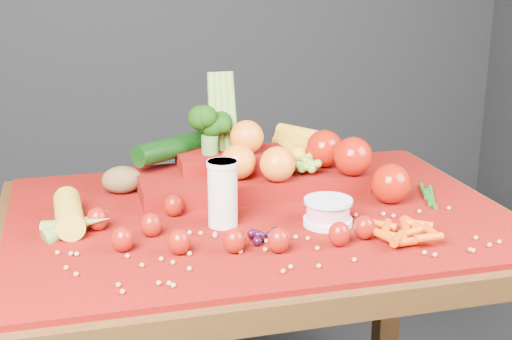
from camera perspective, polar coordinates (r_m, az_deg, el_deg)
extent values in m
cube|color=#331C0B|center=(1.55, 0.19, -4.62)|extent=(1.10, 0.80, 0.05)
cube|color=#331C0B|center=(1.97, -16.41, -12.48)|extent=(0.06, 0.06, 0.70)
cube|color=#331C0B|center=(2.14, 10.47, -9.49)|extent=(0.06, 0.06, 0.70)
cube|color=#6E0D03|center=(1.54, 0.19, -3.55)|extent=(1.05, 0.75, 0.01)
cylinder|color=beige|center=(1.44, -2.69, -1.90)|extent=(0.06, 0.06, 0.14)
cylinder|color=silver|center=(1.42, -2.72, 0.51)|extent=(0.06, 0.06, 0.01)
cylinder|color=silver|center=(1.47, 5.76, -4.11)|extent=(0.10, 0.10, 0.01)
cylinder|color=pink|center=(1.46, 5.79, -3.10)|extent=(0.09, 0.09, 0.04)
cylinder|color=silver|center=(1.46, 5.81, -2.47)|extent=(0.10, 0.10, 0.01)
ellipsoid|color=maroon|center=(1.42, -8.40, -4.35)|extent=(0.04, 0.04, 0.05)
cone|color=#0C400B|center=(1.41, -8.45, -3.47)|extent=(0.03, 0.03, 0.01)
ellipsoid|color=maroon|center=(1.36, -10.63, -5.46)|extent=(0.04, 0.04, 0.05)
cone|color=#0C400B|center=(1.35, -10.68, -4.55)|extent=(0.03, 0.03, 0.01)
ellipsoid|color=maroon|center=(1.33, -6.17, -5.74)|extent=(0.04, 0.04, 0.05)
cone|color=#0C400B|center=(1.32, -6.20, -4.81)|extent=(0.03, 0.03, 0.01)
ellipsoid|color=maroon|center=(1.33, -1.75, -5.67)|extent=(0.04, 0.04, 0.05)
cone|color=#0C400B|center=(1.32, -1.76, -4.74)|extent=(0.03, 0.03, 0.01)
ellipsoid|color=maroon|center=(1.33, 1.83, -5.65)|extent=(0.04, 0.04, 0.05)
cone|color=#0C400B|center=(1.32, 1.84, -4.72)|extent=(0.03, 0.03, 0.01)
ellipsoid|color=maroon|center=(1.37, 6.68, -5.11)|extent=(0.04, 0.04, 0.05)
cone|color=#0C400B|center=(1.36, 6.71, -4.20)|extent=(0.03, 0.03, 0.01)
ellipsoid|color=maroon|center=(1.52, -6.60, -2.82)|extent=(0.04, 0.04, 0.05)
cone|color=#0C400B|center=(1.51, -6.63, -1.99)|extent=(0.03, 0.03, 0.01)
ellipsoid|color=maroon|center=(1.47, -12.57, -3.83)|extent=(0.04, 0.04, 0.05)
cone|color=#0C400B|center=(1.46, -12.63, -2.98)|extent=(0.03, 0.03, 0.01)
ellipsoid|color=maroon|center=(1.40, 8.67, -4.55)|extent=(0.04, 0.04, 0.05)
cone|color=#0C400B|center=(1.40, 8.71, -3.67)|extent=(0.03, 0.03, 0.01)
cylinder|color=gold|center=(1.50, -14.75, -3.33)|extent=(0.06, 0.18, 0.06)
ellipsoid|color=brown|center=(1.68, -10.67, -0.77)|extent=(0.09, 0.07, 0.06)
cube|color=#6E0D03|center=(1.67, -0.48, -0.83)|extent=(0.52, 0.22, 0.04)
cube|color=#6E0D03|center=(1.70, -1.55, 0.90)|extent=(0.28, 0.12, 0.03)
sphere|color=#A80D00|center=(1.64, 7.77, 1.09)|extent=(0.09, 0.09, 0.09)
sphere|color=#A80D00|center=(1.61, 10.77, -1.07)|extent=(0.09, 0.09, 0.09)
sphere|color=#A80D00|center=(1.70, 5.50, 1.72)|extent=(0.09, 0.09, 0.09)
sphere|color=#D4501E|center=(1.60, -1.43, 0.65)|extent=(0.08, 0.08, 0.08)
sphere|color=#D4501E|center=(1.58, 1.73, 0.47)|extent=(0.08, 0.08, 0.08)
sphere|color=#D4501E|center=(1.67, -0.74, 2.65)|extent=(0.08, 0.08, 0.08)
cylinder|color=gold|center=(1.75, 1.98, 1.33)|extent=(0.06, 0.16, 0.04)
cylinder|color=gold|center=(1.75, 2.61, 1.85)|extent=(0.04, 0.16, 0.04)
cylinder|color=gold|center=(1.76, 3.24, 2.37)|extent=(0.07, 0.16, 0.04)
cylinder|color=gold|center=(1.76, 3.72, 2.87)|extent=(0.10, 0.16, 0.04)
cylinder|color=#3F662D|center=(1.68, -3.71, 2.05)|extent=(0.04, 0.04, 0.04)
cylinder|color=olive|center=(1.71, -3.48, 4.13)|extent=(0.03, 0.06, 0.22)
cylinder|color=olive|center=(1.71, -2.95, 4.16)|extent=(0.02, 0.06, 0.22)
cylinder|color=olive|center=(1.71, -2.42, 4.19)|extent=(0.02, 0.06, 0.22)
cylinder|color=olive|center=(1.72, -1.90, 4.23)|extent=(0.03, 0.06, 0.22)
cylinder|color=black|center=(1.71, -6.44, 1.84)|extent=(0.22, 0.17, 0.05)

